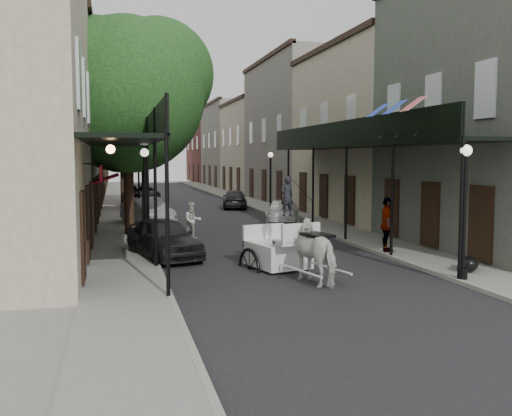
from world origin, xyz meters
TOP-DOWN VIEW (x-y plane):
  - ground at (0.00, 0.00)m, footprint 140.00×140.00m
  - road at (0.00, 20.00)m, footprint 8.00×90.00m
  - sidewalk_left at (-5.00, 20.00)m, footprint 2.20×90.00m
  - sidewalk_right at (5.00, 20.00)m, footprint 2.20×90.00m
  - building_row_left at (-8.60, 30.00)m, footprint 5.00×80.00m
  - building_row_right at (8.60, 30.00)m, footprint 5.00×80.00m
  - gallery_left at (-4.79, 6.98)m, footprint 2.20×18.05m
  - gallery_right at (4.79, 6.98)m, footprint 2.20×18.05m
  - tree_near at (-4.20, 10.18)m, footprint 7.31×6.80m
  - tree_far at (-4.25, 24.18)m, footprint 6.45×6.00m
  - lamppost_right_near at (4.10, -2.00)m, footprint 0.32×0.32m
  - lamppost_left at (-4.10, 6.00)m, footprint 0.32×0.32m
  - lamppost_right_far at (4.10, 18.00)m, footprint 0.32×0.32m
  - horse at (0.25, -1.00)m, footprint 1.42×2.25m
  - carriage at (-0.40, 1.66)m, footprint 2.18×2.86m
  - pedestrian_walking at (-2.00, 8.48)m, footprint 0.86×0.72m
  - pedestrian_sidewalk_left at (-4.20, 17.16)m, footprint 1.33×1.05m
  - pedestrian_sidewalk_right at (4.20, 2.75)m, footprint 0.85×1.24m
  - car_left_near at (-3.60, 4.00)m, footprint 2.72×4.49m
  - car_left_mid at (-3.60, 14.00)m, footprint 2.75×4.57m
  - car_left_far at (-3.05, 29.89)m, footprint 2.61×5.08m
  - car_right_near at (3.60, 13.62)m, footprint 3.01×4.65m
  - car_right_far at (2.81, 22.57)m, footprint 2.28×4.20m
  - trash_bags at (4.94, -1.03)m, footprint 0.83×0.98m

SIDE VIEW (x-z plane):
  - ground at x=0.00m, z-range 0.00..0.00m
  - road at x=0.00m, z-range 0.00..0.01m
  - sidewalk_left at x=-5.00m, z-range 0.00..0.12m
  - sidewalk_right at x=5.00m, z-range 0.00..0.12m
  - trash_bags at x=4.94m, z-range 0.10..0.58m
  - car_right_near at x=3.60m, z-range 0.00..1.25m
  - car_right_far at x=2.81m, z-range 0.00..1.36m
  - car_left_far at x=-3.05m, z-range 0.00..1.37m
  - car_left_mid at x=-3.60m, z-range 0.00..1.42m
  - car_left_near at x=-3.60m, z-range 0.00..1.43m
  - pedestrian_walking at x=-2.00m, z-range 0.00..1.59m
  - horse at x=0.25m, z-range 0.00..1.76m
  - pedestrian_sidewalk_left at x=-4.20m, z-range 0.12..1.92m
  - pedestrian_sidewalk_right at x=4.20m, z-range 0.12..2.08m
  - carriage at x=-0.40m, z-range -0.33..2.61m
  - lamppost_right_near at x=4.10m, z-range 0.19..3.90m
  - lamppost_left at x=-4.10m, z-range 0.19..3.90m
  - lamppost_right_far at x=4.10m, z-range 0.19..3.90m
  - gallery_left at x=-4.79m, z-range 1.61..6.49m
  - gallery_right at x=4.79m, z-range 1.61..6.49m
  - building_row_left at x=-8.60m, z-range 0.00..10.50m
  - building_row_right at x=8.60m, z-range 0.00..10.50m
  - tree_far at x=-4.25m, z-range 1.53..10.14m
  - tree_near at x=-4.20m, z-range 1.67..11.30m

